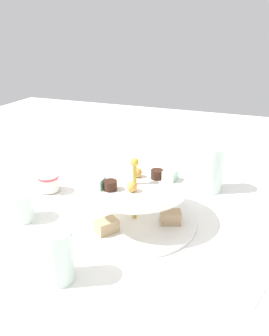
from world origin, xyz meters
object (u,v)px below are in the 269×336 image
(water_glass_tall_right, at_px, (211,169))
(water_glass_short_left, at_px, (21,207))
(tiered_serving_stand, at_px, (134,205))
(water_glass_mid_back, at_px, (57,256))
(butter_knife_left, at_px, (266,283))
(teacup_with_saucer, at_px, (49,184))
(butter_knife_right, at_px, (115,169))

(water_glass_tall_right, bearing_deg, water_glass_short_left, 39.34)
(tiered_serving_stand, bearing_deg, water_glass_mid_back, 76.69)
(water_glass_short_left, height_order, butter_knife_left, water_glass_short_left)
(water_glass_short_left, xyz_separation_m, teacup_with_saucer, (0.02, -0.15, -0.01))
(tiered_serving_stand, height_order, water_glass_mid_back, tiered_serving_stand)
(tiered_serving_stand, distance_m, water_glass_tall_right, 0.28)
(water_glass_mid_back, bearing_deg, butter_knife_right, -77.22)
(water_glass_tall_right, xyz_separation_m, teacup_with_saucer, (0.42, 0.18, -0.04))
(tiered_serving_stand, xyz_separation_m, butter_knife_left, (-0.30, 0.12, -0.04))
(tiered_serving_stand, height_order, water_glass_tall_right, tiered_serving_stand)
(butter_knife_left, bearing_deg, teacup_with_saucer, 90.88)
(tiered_serving_stand, height_order, butter_knife_right, tiered_serving_stand)
(tiered_serving_stand, xyz_separation_m, teacup_with_saucer, (0.28, -0.06, -0.02))
(butter_knife_right, distance_m, water_glass_mid_back, 0.53)
(teacup_with_saucer, bearing_deg, water_glass_mid_back, 126.95)
(tiered_serving_stand, height_order, butter_knife_left, tiered_serving_stand)
(water_glass_short_left, bearing_deg, water_glass_tall_right, -140.66)
(water_glass_short_left, bearing_deg, water_glass_mid_back, 143.44)
(butter_knife_left, bearing_deg, water_glass_mid_back, 126.55)
(water_glass_tall_right, relative_size, water_glass_short_left, 1.92)
(tiered_serving_stand, bearing_deg, water_glass_short_left, 19.37)
(teacup_with_saucer, bearing_deg, water_glass_tall_right, -157.17)
(water_glass_short_left, xyz_separation_m, butter_knife_left, (-0.56, 0.02, -0.03))
(butter_knife_left, distance_m, butter_knife_right, 0.62)
(teacup_with_saucer, bearing_deg, butter_knife_left, 163.45)
(butter_knife_left, height_order, butter_knife_right, same)
(butter_knife_left, xyz_separation_m, butter_knife_right, (0.48, -0.39, 0.00))
(water_glass_mid_back, bearing_deg, water_glass_short_left, -36.56)
(water_glass_tall_right, distance_m, water_glass_short_left, 0.52)
(teacup_with_saucer, xyz_separation_m, butter_knife_right, (-0.11, -0.22, -0.02))
(tiered_serving_stand, bearing_deg, butter_knife_left, 159.16)
(tiered_serving_stand, relative_size, butter_knife_right, 1.78)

